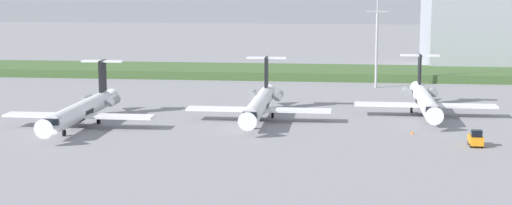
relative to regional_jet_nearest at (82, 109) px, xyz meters
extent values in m
plane|color=gray|center=(25.81, 28.30, -2.54)|extent=(500.00, 500.00, 0.00)
cube|color=#426033|center=(25.81, 66.02, -1.63)|extent=(320.00, 20.00, 1.82)
cylinder|color=white|center=(0.00, -0.59, -0.09)|extent=(2.70, 24.00, 2.70)
cone|color=white|center=(0.00, -14.09, -0.09)|extent=(2.70, 3.00, 2.70)
cone|color=white|center=(0.00, 13.41, -0.09)|extent=(2.30, 4.00, 2.29)
cube|color=black|center=(0.00, -12.19, 0.39)|extent=(2.02, 1.80, 0.90)
cylinder|color=black|center=(0.00, -0.59, -0.24)|extent=(2.76, 3.60, 2.76)
cube|color=white|center=(-5.91, -1.59, -0.69)|extent=(11.00, 3.20, 0.36)
cube|color=white|center=(5.91, -1.59, -0.69)|extent=(11.00, 3.20, 0.36)
cube|color=black|center=(0.00, 10.41, 3.86)|extent=(0.36, 3.20, 5.20)
cube|color=white|center=(0.00, 10.71, 6.26)|extent=(6.80, 1.80, 0.24)
cylinder|color=gray|center=(-2.25, 8.61, 0.11)|extent=(1.50, 3.40, 1.50)
cylinder|color=gray|center=(2.25, 8.61, 0.11)|extent=(1.50, 3.40, 1.50)
cylinder|color=gray|center=(0.00, -8.03, -1.54)|extent=(0.20, 0.20, 0.65)
cylinder|color=black|center=(0.00, -8.03, -2.09)|extent=(0.30, 0.90, 0.90)
cylinder|color=black|center=(-1.90, 1.81, -2.09)|extent=(0.35, 0.90, 0.90)
cylinder|color=black|center=(1.90, 1.81, -2.09)|extent=(0.35, 0.90, 0.90)
cylinder|color=white|center=(26.19, 8.07, -0.09)|extent=(2.70, 24.00, 2.70)
cone|color=white|center=(26.19, -5.43, -0.09)|extent=(2.70, 3.00, 2.70)
cone|color=white|center=(26.19, 22.07, -0.09)|extent=(2.29, 4.00, 2.29)
cube|color=black|center=(26.19, -3.53, 0.39)|extent=(2.03, 1.80, 0.90)
cylinder|color=black|center=(26.19, 8.07, -0.24)|extent=(2.76, 3.60, 2.76)
cube|color=white|center=(20.29, 7.07, -0.69)|extent=(11.00, 3.20, 0.36)
cube|color=white|center=(32.10, 7.07, -0.69)|extent=(11.00, 3.20, 0.36)
cube|color=black|center=(26.19, 19.07, 3.86)|extent=(0.36, 3.20, 5.20)
cube|color=white|center=(26.19, 19.37, 6.26)|extent=(6.80, 1.80, 0.24)
cylinder|color=gray|center=(23.94, 17.27, 0.11)|extent=(1.50, 3.40, 1.50)
cylinder|color=gray|center=(28.44, 17.27, 0.11)|extent=(1.50, 3.40, 1.50)
cylinder|color=gray|center=(26.19, 0.63, -1.54)|extent=(0.20, 0.20, 0.65)
cylinder|color=black|center=(26.19, 0.63, -2.09)|extent=(0.30, 0.90, 0.90)
cylinder|color=black|center=(24.29, 10.47, -2.09)|extent=(0.35, 0.90, 0.90)
cylinder|color=black|center=(28.09, 10.47, -2.09)|extent=(0.35, 0.90, 0.90)
cylinder|color=white|center=(52.66, 15.60, -0.09)|extent=(2.70, 24.00, 2.70)
cone|color=white|center=(52.66, 2.10, -0.09)|extent=(2.70, 3.00, 2.70)
cone|color=white|center=(52.66, 29.60, -0.09)|extent=(2.30, 4.00, 2.29)
cube|color=black|center=(52.66, 4.00, 0.39)|extent=(2.02, 1.80, 0.90)
cylinder|color=black|center=(52.66, 15.60, -0.24)|extent=(2.76, 3.60, 2.76)
cube|color=white|center=(46.75, 14.60, -0.69)|extent=(11.00, 3.20, 0.36)
cube|color=white|center=(58.56, 14.60, -0.69)|extent=(11.00, 3.20, 0.36)
cube|color=black|center=(52.66, 26.60, 3.86)|extent=(0.36, 3.20, 5.20)
cube|color=white|center=(52.66, 26.90, 6.26)|extent=(6.80, 1.80, 0.24)
cylinder|color=gray|center=(50.41, 24.80, 0.11)|extent=(1.50, 3.40, 1.50)
cylinder|color=gray|center=(54.91, 24.80, 0.11)|extent=(1.50, 3.40, 1.50)
cylinder|color=gray|center=(52.66, 8.16, -1.54)|extent=(0.20, 0.20, 0.65)
cylinder|color=black|center=(52.66, 8.16, -2.09)|extent=(0.30, 0.90, 0.90)
cylinder|color=black|center=(50.76, 18.00, -2.09)|extent=(0.35, 0.90, 0.90)
cylinder|color=black|center=(54.56, 18.00, -2.09)|extent=(0.35, 0.90, 0.90)
cylinder|color=#B2B2B7|center=(45.82, 48.06, 5.07)|extent=(0.50, 0.50, 15.22)
cube|color=#B2B2B7|center=(45.82, 48.06, 13.08)|extent=(4.40, 0.20, 0.20)
cube|color=orange|center=(57.21, -8.23, -1.69)|extent=(1.70, 3.20, 1.10)
cube|color=black|center=(57.21, -8.79, -0.69)|extent=(1.36, 1.10, 0.90)
cylinder|color=black|center=(56.46, -9.19, -2.24)|extent=(0.22, 0.60, 0.60)
cylinder|color=black|center=(57.96, -9.19, -2.24)|extent=(0.22, 0.60, 0.60)
cylinder|color=black|center=(56.46, -7.27, -2.24)|extent=(0.22, 0.60, 0.60)
cylinder|color=black|center=(57.96, -7.27, -2.24)|extent=(0.22, 0.60, 0.60)
cone|color=orange|center=(49.45, -0.81, -2.26)|extent=(0.44, 0.44, 0.55)
camera|label=1|loc=(39.94, -114.63, 19.68)|focal=55.48mm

